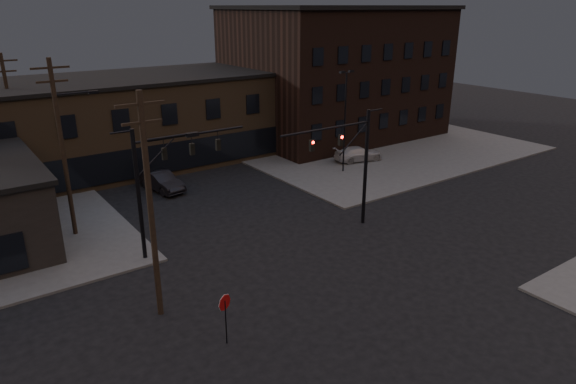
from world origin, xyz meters
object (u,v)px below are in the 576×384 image
object	(u,v)px
parked_car_lot_b	(358,154)
traffic_signal_far	(159,176)
traffic_signal_near	(354,158)
parked_car_lot_a	(310,143)
car_crossing	(161,181)
stop_sign	(225,308)

from	to	relation	value
parked_car_lot_b	traffic_signal_far	bearing A→B (deg)	121.60
traffic_signal_near	parked_car_lot_a	distance (m)	19.91
traffic_signal_far	parked_car_lot_a	distance (m)	25.83
traffic_signal_near	traffic_signal_far	distance (m)	12.57
traffic_signal_near	parked_car_lot_b	size ratio (longest dim) A/B	1.68
parked_car_lot_b	car_crossing	size ratio (longest dim) A/B	0.98
stop_sign	car_crossing	distance (m)	21.83
parked_car_lot_a	parked_car_lot_b	xyz separation A→B (m)	(1.48, -5.80, -0.03)
parked_car_lot_a	parked_car_lot_b	size ratio (longest dim) A/B	0.89
car_crossing	stop_sign	bearing A→B (deg)	-114.14
parked_car_lot_b	traffic_signal_near	bearing A→B (deg)	148.57
traffic_signal_near	parked_car_lot_a	size ratio (longest dim) A/B	1.89
traffic_signal_far	parked_car_lot_b	distance (m)	24.72
stop_sign	parked_car_lot_a	world-z (taller)	stop_sign
parked_car_lot_b	car_crossing	distance (m)	19.06
traffic_signal_far	parked_car_lot_b	size ratio (longest dim) A/B	1.68
traffic_signal_near	parked_car_lot_b	distance (m)	16.24
traffic_signal_far	car_crossing	distance (m)	12.63
traffic_signal_far	parked_car_lot_b	world-z (taller)	traffic_signal_far
traffic_signal_near	car_crossing	bearing A→B (deg)	117.88
traffic_signal_far	parked_car_lot_a	size ratio (longest dim) A/B	1.89
traffic_signal_near	parked_car_lot_b	bearing A→B (deg)	45.35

